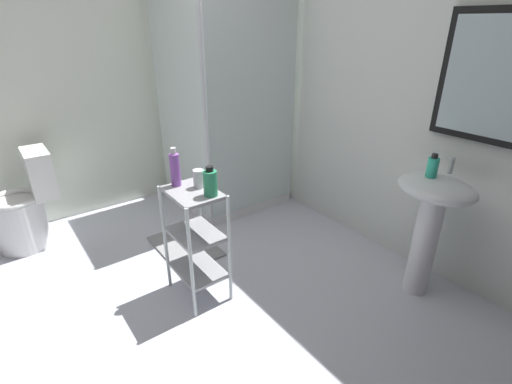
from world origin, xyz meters
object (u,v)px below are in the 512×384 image
(pedestal_sink, at_px, (431,213))
(body_wash_bottle_green, at_px, (210,183))
(toilet, at_px, (25,209))
(storage_cart, at_px, (196,236))
(bath_mat, at_px, (185,246))
(shower_stall, at_px, (223,159))
(hand_soap_bottle, at_px, (433,167))
(conditioner_bottle_purple, at_px, (175,169))
(rinse_cup, at_px, (199,179))

(pedestal_sink, xyz_separation_m, body_wash_bottle_green, (-0.72, -1.12, 0.24))
(toilet, distance_m, storage_cart, 1.55)
(storage_cart, xyz_separation_m, bath_mat, (-0.55, 0.17, -0.43))
(shower_stall, relative_size, storage_cart, 2.70)
(toilet, height_order, bath_mat, toilet)
(storage_cart, distance_m, hand_soap_bottle, 1.47)
(toilet, distance_m, hand_soap_bottle, 2.93)
(toilet, xyz_separation_m, storage_cart, (1.33, 0.79, 0.12))
(conditioner_bottle_purple, height_order, rinse_cup, conditioner_bottle_purple)
(body_wash_bottle_green, bearing_deg, storage_cart, -153.73)
(toilet, bearing_deg, shower_stall, 79.91)
(toilet, height_order, conditioner_bottle_purple, conditioner_bottle_purple)
(hand_soap_bottle, height_order, body_wash_bottle_green, hand_soap_bottle)
(body_wash_bottle_green, bearing_deg, rinse_cup, 178.84)
(pedestal_sink, xyz_separation_m, toilet, (-2.17, -1.96, -0.26))
(hand_soap_bottle, bearing_deg, toilet, -137.57)
(bath_mat, bearing_deg, shower_stall, 125.86)
(pedestal_sink, xyz_separation_m, hand_soap_bottle, (-0.04, -0.02, 0.29))
(storage_cart, bearing_deg, hand_soap_bottle, 55.35)
(body_wash_bottle_green, bearing_deg, conditioner_bottle_purple, -158.96)
(hand_soap_bottle, distance_m, bath_mat, 1.88)
(storage_cart, relative_size, hand_soap_bottle, 5.23)
(pedestal_sink, distance_m, conditioner_bottle_purple, 1.57)
(toilet, xyz_separation_m, rinse_cup, (1.30, 0.85, 0.48))
(body_wash_bottle_green, distance_m, bath_mat, 1.05)
(toilet, relative_size, hand_soap_bottle, 5.38)
(pedestal_sink, distance_m, toilet, 2.94)
(toilet, bearing_deg, conditioner_bottle_purple, 32.13)
(shower_stall, height_order, hand_soap_bottle, shower_stall)
(pedestal_sink, xyz_separation_m, rinse_cup, (-0.86, -1.11, 0.22))
(shower_stall, height_order, pedestal_sink, shower_stall)
(rinse_cup, bearing_deg, conditioner_bottle_purple, -136.81)
(toilet, bearing_deg, body_wash_bottle_green, 30.39)
(shower_stall, height_order, storage_cart, shower_stall)
(pedestal_sink, height_order, storage_cart, pedestal_sink)
(conditioner_bottle_purple, relative_size, bath_mat, 0.40)
(pedestal_sink, relative_size, storage_cart, 1.09)
(shower_stall, xyz_separation_m, hand_soap_bottle, (1.84, 0.31, 0.41))
(shower_stall, relative_size, toilet, 2.63)
(storage_cart, relative_size, bath_mat, 1.23)
(conditioner_bottle_purple, height_order, body_wash_bottle_green, conditioner_bottle_purple)
(shower_stall, bearing_deg, bath_mat, -54.14)
(pedestal_sink, relative_size, bath_mat, 1.35)
(storage_cart, distance_m, conditioner_bottle_purple, 0.43)
(hand_soap_bottle, xyz_separation_m, body_wash_bottle_green, (-0.68, -1.10, -0.05))
(storage_cart, xyz_separation_m, conditioner_bottle_purple, (-0.13, -0.04, 0.41))
(rinse_cup, bearing_deg, body_wash_bottle_green, -1.16)
(storage_cart, height_order, conditioner_bottle_purple, conditioner_bottle_purple)
(hand_soap_bottle, relative_size, body_wash_bottle_green, 0.80)
(toilet, height_order, storage_cart, toilet)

